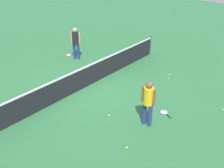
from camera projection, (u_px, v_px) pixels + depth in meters
ground_plane at (84, 88)px, 11.55m from camera, size 40.00×40.00×0.00m
court_net at (84, 78)px, 11.30m from camera, size 10.09×0.09×1.07m
player_near_side at (148, 100)px, 8.83m from camera, size 0.38×0.53×1.70m
player_far_side at (76, 41)px, 13.76m from camera, size 0.46×0.50×1.70m
tennis_racket_near_player at (164, 113)px, 9.91m from camera, size 0.41×0.60×0.03m
tennis_racket_far_player at (69, 55)px, 14.68m from camera, size 0.61×0.38×0.03m
tennis_ball_near_player at (109, 115)px, 9.72m from camera, size 0.07×0.07×0.07m
tennis_ball_by_net at (223, 110)px, 10.05m from camera, size 0.07×0.07×0.07m
tennis_ball_baseline at (169, 75)px, 12.53m from camera, size 0.07×0.07×0.07m
tennis_ball_stray_left at (168, 79)px, 12.22m from camera, size 0.07×0.07×0.07m
tennis_ball_stray_right at (127, 148)px, 8.25m from camera, size 0.07×0.07×0.07m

